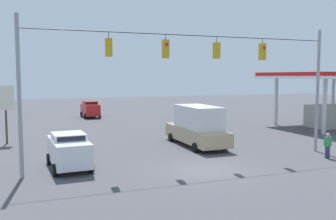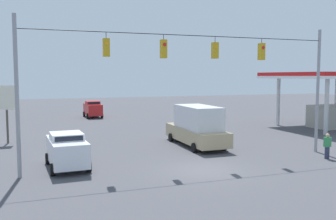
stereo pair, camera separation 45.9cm
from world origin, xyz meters
TOP-DOWN VIEW (x-y plane):
  - ground_plane at (0.00, 0.00)m, footprint 140.00×140.00m
  - overhead_signal_span at (-0.02, -1.82)m, footprint 18.69×0.38m
  - box_truck_tan_crossing_near at (-2.63, -6.48)m, footprint 2.52×6.92m
  - sedan_red_withflow_deep at (1.41, -28.18)m, footprint 2.02×3.88m
  - sedan_white_parked_shoulder at (6.83, -2.99)m, footprint 2.19×4.31m
  - traffic_cone_nearest at (6.37, -6.60)m, footprint 0.32×0.32m
  - traffic_cone_second at (6.37, -10.06)m, footprint 0.32×0.32m
  - traffic_cone_third at (6.46, -13.29)m, footprint 0.32×0.32m
  - gas_station at (-19.14, -10.74)m, footprint 11.00×9.63m
  - pedestrian at (-8.33, 0.17)m, footprint 0.40×0.28m

SIDE VIEW (x-z plane):
  - ground_plane at x=0.00m, z-range 0.00..0.00m
  - traffic_cone_nearest at x=6.37m, z-range 0.00..0.56m
  - traffic_cone_second at x=6.37m, z-range 0.00..0.56m
  - traffic_cone_third at x=6.46m, z-range 0.00..0.56m
  - pedestrian at x=-8.33m, z-range -0.01..1.56m
  - sedan_white_parked_shoulder at x=6.83m, z-range 0.04..2.00m
  - sedan_red_withflow_deep at x=1.41m, z-range 0.04..2.04m
  - box_truck_tan_crossing_near at x=-2.63m, z-range -0.02..2.91m
  - gas_station at x=-19.14m, z-range 1.24..6.67m
  - overhead_signal_span at x=-0.02m, z-range 1.10..9.18m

